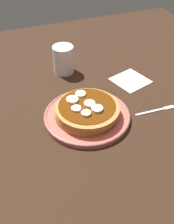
# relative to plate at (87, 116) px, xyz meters

# --- Properties ---
(ground_plane) EXTENTS (1.40, 1.40, 0.03)m
(ground_plane) POSITION_rel_plate_xyz_m (0.00, 0.00, -0.02)
(ground_plane) COLOR black
(plate) EXTENTS (0.25, 0.25, 0.02)m
(plate) POSITION_rel_plate_xyz_m (0.00, 0.00, 0.00)
(plate) COLOR #CC594C
(plate) RESTS_ON ground_plane
(pancake_stack) EXTENTS (0.19, 0.19, 0.03)m
(pancake_stack) POSITION_rel_plate_xyz_m (-0.00, 0.00, 0.02)
(pancake_stack) COLOR #B17238
(pancake_stack) RESTS_ON plate
(banana_slice_0) EXTENTS (0.03, 0.03, 0.01)m
(banana_slice_0) POSITION_rel_plate_xyz_m (0.00, -0.01, 0.04)
(banana_slice_0) COLOR #FEECB6
(banana_slice_0) RESTS_ON pancake_stack
(banana_slice_1) EXTENTS (0.03, 0.03, 0.01)m
(banana_slice_1) POSITION_rel_plate_xyz_m (0.05, 0.00, 0.04)
(banana_slice_1) COLOR #F2F0C5
(banana_slice_1) RESTS_ON pancake_stack
(banana_slice_2) EXTENTS (0.03, 0.03, 0.01)m
(banana_slice_2) POSITION_rel_plate_xyz_m (-0.01, 0.03, 0.04)
(banana_slice_2) COLOR #F8F1C4
(banana_slice_2) RESTS_ON pancake_stack
(banana_slice_3) EXTENTS (0.03, 0.03, 0.01)m
(banana_slice_3) POSITION_rel_plate_xyz_m (-0.03, -0.02, 0.04)
(banana_slice_3) COLOR #F0EFB4
(banana_slice_3) RESTS_ON pancake_stack
(banana_slice_4) EXTENTS (0.03, 0.03, 0.01)m
(banana_slice_4) POSITION_rel_plate_xyz_m (-0.03, 0.02, 0.04)
(banana_slice_4) COLOR #F8E0BA
(banana_slice_4) RESTS_ON pancake_stack
(banana_slice_5) EXTENTS (0.04, 0.04, 0.01)m
(banana_slice_5) POSITION_rel_plate_xyz_m (0.03, 0.03, 0.04)
(banana_slice_5) COLOR #FBEAB4
(banana_slice_5) RESTS_ON pancake_stack
(coffee_mug) EXTENTS (0.11, 0.07, 0.10)m
(coffee_mug) POSITION_rel_plate_xyz_m (0.27, -0.01, 0.04)
(coffee_mug) COLOR white
(coffee_mug) RESTS_ON ground_plane
(napkin) EXTENTS (0.14, 0.14, 0.00)m
(napkin) POSITION_rel_plate_xyz_m (0.13, -0.21, -0.01)
(napkin) COLOR beige
(napkin) RESTS_ON ground_plane
(fork) EXTENTS (0.02, 0.13, 0.01)m
(fork) POSITION_rel_plate_xyz_m (-0.04, -0.21, -0.01)
(fork) COLOR silver
(fork) RESTS_ON ground_plane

